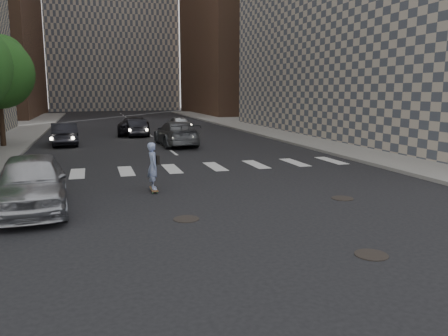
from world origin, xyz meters
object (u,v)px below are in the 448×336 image
object	(u,v)px
traffic_car_c	(134,126)
silver_sedan	(31,182)
skateboarder	(153,166)
traffic_car_b	(176,133)
traffic_car_e	(135,128)
traffic_car_a	(64,134)
traffic_car_d	(178,123)

from	to	relation	value
traffic_car_c	silver_sedan	bearing A→B (deg)	83.43
silver_sedan	traffic_car_c	distance (m)	22.12
skateboarder	traffic_car_b	size ratio (longest dim) A/B	0.32
skateboarder	traffic_car_e	xyz separation A→B (m)	(1.24, 19.21, -0.24)
skateboarder	traffic_car_a	distance (m)	15.25
skateboarder	traffic_car_b	distance (m)	12.90
skateboarder	traffic_car_c	xyz separation A→B (m)	(1.24, 20.21, -0.18)
traffic_car_a	traffic_car_c	world-z (taller)	traffic_car_a
traffic_car_b	traffic_car_c	world-z (taller)	traffic_car_b
traffic_car_e	silver_sedan	bearing A→B (deg)	74.48
traffic_car_a	traffic_car_d	world-z (taller)	traffic_car_a
skateboarder	traffic_car_e	distance (m)	19.25
traffic_car_a	traffic_car_c	bearing A→B (deg)	-137.02
silver_sedan	traffic_car_d	world-z (taller)	silver_sedan
traffic_car_b	traffic_car_e	world-z (taller)	traffic_car_b
skateboarder	traffic_car_a	xyz separation A→B (m)	(-3.66, 14.80, -0.18)
skateboarder	traffic_car_a	bearing A→B (deg)	104.12
traffic_car_e	skateboarder	bearing A→B (deg)	84.30
skateboarder	traffic_car_d	world-z (taller)	skateboarder
traffic_car_c	traffic_car_d	distance (m)	4.67
traffic_car_d	traffic_car_e	size ratio (longest dim) A/B	0.97
skateboarder	silver_sedan	world-z (taller)	skateboarder
traffic_car_b	traffic_car_e	bearing A→B (deg)	-76.16
silver_sedan	traffic_car_e	world-z (taller)	silver_sedan
traffic_car_c	traffic_car_b	bearing A→B (deg)	110.27
traffic_car_d	traffic_car_c	bearing A→B (deg)	28.94
silver_sedan	skateboarder	bearing A→B (deg)	16.46
silver_sedan	traffic_car_a	world-z (taller)	silver_sedan
traffic_car_d	traffic_car_e	world-z (taller)	traffic_car_d
traffic_car_b	traffic_car_e	size ratio (longest dim) A/B	1.34
traffic_car_a	traffic_car_c	xyz separation A→B (m)	(4.90, 5.41, -0.00)
silver_sedan	traffic_car_c	bearing A→B (deg)	73.46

